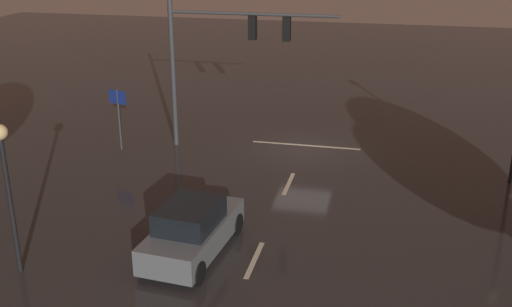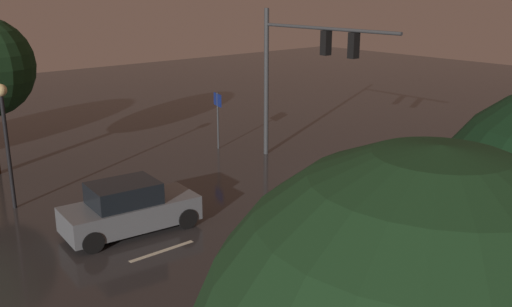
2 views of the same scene
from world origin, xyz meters
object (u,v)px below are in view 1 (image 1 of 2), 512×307
object	(u,v)px
traffic_signal_assembly	(223,46)
street_lamp_right_kerb	(5,170)
route_sign	(118,107)
car_approaching	(192,230)

from	to	relation	value
traffic_signal_assembly	street_lamp_right_kerb	bearing A→B (deg)	75.65
traffic_signal_assembly	route_sign	xyz separation A→B (m)	(4.51, 1.21, -2.67)
car_approaching	street_lamp_right_kerb	distance (m)	5.61
car_approaching	route_sign	xyz separation A→B (m)	(6.14, -8.22, 1.22)
traffic_signal_assembly	street_lamp_right_kerb	xyz separation A→B (m)	(2.96, 11.58, -1.48)
traffic_signal_assembly	car_approaching	world-z (taller)	traffic_signal_assembly
car_approaching	route_sign	distance (m)	10.33
route_sign	car_approaching	bearing A→B (deg)	126.74
car_approaching	street_lamp_right_kerb	size ratio (longest dim) A/B	1.00
traffic_signal_assembly	street_lamp_right_kerb	size ratio (longest dim) A/B	1.64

